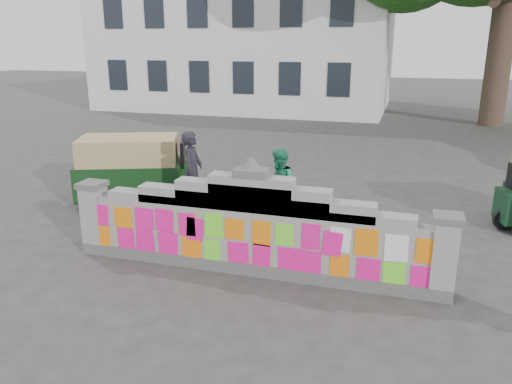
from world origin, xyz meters
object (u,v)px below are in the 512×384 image
cyclist_rider (193,182)px  rickshaw_left (133,168)px  cyclist_bike (193,198)px  pedestrian (279,186)px

cyclist_rider → rickshaw_left: size_ratio=0.58×
cyclist_bike → cyclist_rider: size_ratio=1.12×
cyclist_bike → pedestrian: 1.87m
cyclist_bike → pedestrian: pedestrian is taller
cyclist_rider → pedestrian: bearing=-81.1°
cyclist_bike → rickshaw_left: rickshaw_left is taller
cyclist_bike → cyclist_rider: (0.00, 0.00, 0.35)m
cyclist_rider → cyclist_bike: bearing=-0.0°
rickshaw_left → cyclist_rider: bearing=-44.9°
pedestrian → rickshaw_left: bearing=-113.7°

